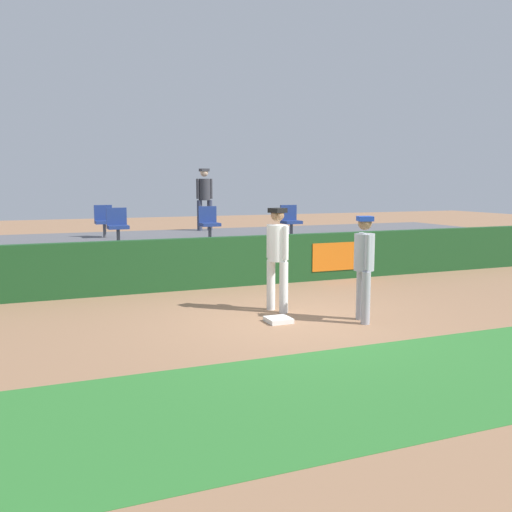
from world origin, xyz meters
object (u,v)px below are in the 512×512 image
spectator_hooded (204,195)px  seat_front_right (290,219)px  seat_front_center (209,221)px  seat_back_left (104,219)px  player_fielder_home (277,252)px  first_base (278,320)px  seat_front_left (117,224)px  player_runner_visitor (364,261)px

spectator_hooded → seat_front_right: bearing=111.2°
seat_front_right → seat_front_center: same height
seat_front_right → seat_back_left: same height
player_fielder_home → seat_back_left: size_ratio=2.23×
spectator_hooded → first_base: bearing=76.8°
player_fielder_home → seat_front_left: 4.67m
seat_back_left → spectator_hooded: (3.08, 1.11, 0.59)m
seat_front_left → seat_front_center: bearing=-0.0°
seat_back_left → spectator_hooded: bearing=19.9°
spectator_hooded → seat_front_center: bearing=69.8°
seat_front_left → player_runner_visitor: bearing=-58.8°
seat_back_left → seat_front_right: bearing=-21.7°
seat_front_left → seat_front_center: (2.22, -0.00, -0.00)m
first_base → player_runner_visitor: size_ratio=0.23×
seat_front_left → spectator_hooded: size_ratio=0.46×
first_base → spectator_hooded: bearing=82.0°
first_base → seat_front_left: bearing=111.4°
seat_front_center → seat_front_left: bearing=180.0°
first_base → player_runner_visitor: (1.33, -0.50, 0.99)m
first_base → seat_front_left: (-1.91, 4.86, 1.34)m
player_runner_visitor → first_base: bearing=-93.0°
player_runner_visitor → seat_front_left: (-3.24, 5.35, 0.35)m
seat_front_center → spectator_hooded: bearing=75.1°
player_fielder_home → spectator_hooded: bearing=154.0°
spectator_hooded → seat_front_left: bearing=38.9°
first_base → seat_front_center: (0.31, 4.86, 1.34)m
first_base → seat_back_left: seat_back_left is taller
seat_front_left → seat_front_center: size_ratio=1.00×
seat_front_left → seat_front_center: 2.22m
first_base → spectator_hooded: 8.08m
player_fielder_home → seat_front_left: (-2.22, 4.09, 0.30)m
seat_back_left → spectator_hooded: size_ratio=0.46×
first_base → player_fielder_home: bearing=67.5°
player_runner_visitor → seat_front_center: size_ratio=2.11×
first_base → player_fielder_home: 1.33m
first_base → spectator_hooded: size_ratio=0.22×
seat_front_right → seat_front_left: bearing=180.0°
first_base → seat_front_center: bearing=86.4°
first_base → seat_front_right: (2.53, 4.86, 1.34)m
spectator_hooded → player_fielder_home: bearing=78.5°
player_runner_visitor → player_fielder_home: bearing=-123.7°
player_fielder_home → seat_front_right: (2.22, 4.09, 0.30)m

